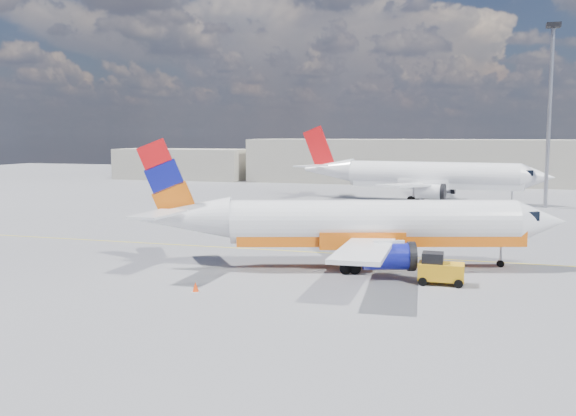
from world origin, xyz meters
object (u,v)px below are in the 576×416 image
(traffic_cone, at_px, (196,287))
(gse_tug, at_px, (440,269))
(main_jet, at_px, (360,225))
(second_jet, at_px, (425,176))

(traffic_cone, bearing_deg, gse_tug, 24.37)
(main_jet, relative_size, gse_tug, 10.71)
(main_jet, height_order, traffic_cone, main_jet)
(main_jet, xyz_separation_m, gse_tug, (5.60, -3.46, -2.06))
(gse_tug, height_order, traffic_cone, gse_tug)
(second_jet, bearing_deg, traffic_cone, -93.22)
(main_jet, xyz_separation_m, traffic_cone, (-7.87, -9.56, -2.68))
(main_jet, bearing_deg, traffic_cone, -146.40)
(main_jet, distance_m, gse_tug, 6.90)
(main_jet, distance_m, traffic_cone, 12.67)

